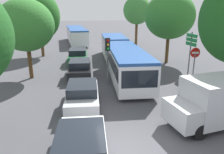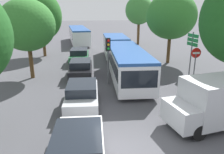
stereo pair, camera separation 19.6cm
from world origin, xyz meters
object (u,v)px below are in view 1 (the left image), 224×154
articulated_bus (120,53)px  direction_sign_post (191,45)px  traffic_light (108,51)px  tree_left_mid (26,25)px  no_entry_sign (194,61)px  queued_car_white (81,151)px  queued_car_green (78,56)px  tree_right_far (137,10)px  queued_car_black (80,68)px  white_van (222,99)px  tree_right_mid (170,16)px  tree_left_far (39,16)px  queued_car_silver (83,95)px  city_bus_rear (76,34)px

articulated_bus → direction_sign_post: 6.20m
traffic_light → tree_left_mid: 6.56m
no_entry_sign → queued_car_white: bearing=-47.8°
queued_car_green → traffic_light: bearing=-159.8°
no_entry_sign → tree_right_far: 19.78m
no_entry_sign → tree_left_mid: (-11.76, 3.92, 2.29)m
queued_car_white → queued_car_black: bearing=2.7°
articulated_bus → white_van: (2.80, -10.95, -0.15)m
articulated_bus → tree_right_mid: bearing=108.8°
articulated_bus → tree_right_far: size_ratio=2.26×
white_van → tree_right_far: tree_right_far is taller
traffic_light → tree_left_far: size_ratio=0.47×
no_entry_sign → tree_left_far: 17.59m
tree_left_far → white_van: bearing=-58.8°
tree_left_mid → tree_right_far: 20.20m
tree_left_mid → tree_right_far: tree_right_far is taller
tree_left_mid → tree_left_far: 8.64m
queued_car_silver → white_van: white_van is taller
queued_car_black → queued_car_green: queued_car_green is taller
queued_car_black → tree_right_far: (8.96, 15.88, 4.42)m
traffic_light → no_entry_sign: bearing=69.3°
queued_car_black → no_entry_sign: bearing=-110.9°
traffic_light → queued_car_silver: bearing=-34.1°
queued_car_black → queued_car_green: bearing=4.9°
queued_car_black → no_entry_sign: no_entry_sign is taller
queued_car_silver → queued_car_black: bearing=4.0°
queued_car_white → queued_car_silver: bearing=1.2°
white_van → tree_left_mid: size_ratio=0.86×
traffic_light → tree_right_far: size_ratio=0.47×
white_van → tree_left_mid: tree_left_mid is taller
city_bus_rear → white_van: size_ratio=2.20×
queued_car_black → tree_right_far: tree_right_far is taller
queued_car_white → tree_left_mid: tree_left_mid is taller
articulated_bus → tree_left_mid: tree_left_mid is taller
direction_sign_post → tree_left_mid: (-12.90, 1.16, 1.60)m
direction_sign_post → queued_car_black: bearing=-10.7°
queued_car_silver → direction_sign_post: size_ratio=1.17×
queued_car_black → traffic_light: traffic_light is taller
queued_car_green → direction_sign_post: (9.11, -5.80, 1.82)m
queued_car_white → no_entry_sign: size_ratio=1.52×
city_bus_rear → tree_left_mid: bearing=163.9°
articulated_bus → city_bus_rear: 17.17m
tree_left_mid → tree_right_mid: 13.31m
queued_car_white → articulated_bus: bearing=-13.0°
queued_car_silver → traffic_light: size_ratio=1.24×
queued_car_silver → direction_sign_post: (8.97, 4.93, 1.85)m
queued_car_black → articulated_bus: bearing=-55.3°
white_van → articulated_bus: bearing=-85.5°
queued_car_green → tree_left_mid: size_ratio=0.71×
queued_car_white → queued_car_black: (0.18, 10.90, -0.02)m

